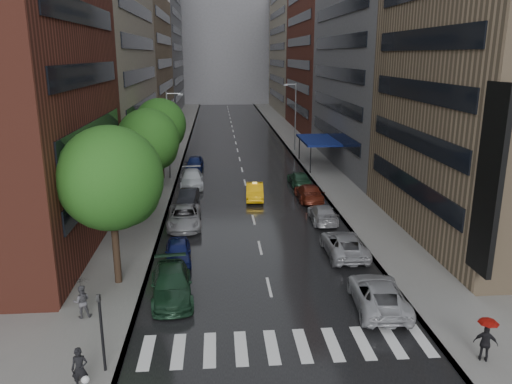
% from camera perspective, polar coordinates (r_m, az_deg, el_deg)
% --- Properties ---
extents(ground, '(220.00, 220.00, 0.00)m').
position_cam_1_polar(ground, '(25.38, 2.48, -14.80)').
color(ground, gray).
rests_on(ground, ground).
extents(road, '(14.00, 140.00, 0.01)m').
position_cam_1_polar(road, '(72.93, -2.26, 5.36)').
color(road, black).
rests_on(road, ground).
extents(sidewalk_left, '(4.00, 140.00, 0.15)m').
position_cam_1_polar(sidewalk_left, '(73.13, -9.35, 5.25)').
color(sidewalk_left, gray).
rests_on(sidewalk_left, ground).
extents(sidewalk_right, '(4.00, 140.00, 0.15)m').
position_cam_1_polar(sidewalk_right, '(73.81, 4.77, 5.50)').
color(sidewalk_right, gray).
rests_on(sidewalk_right, ground).
extents(crosswalk, '(13.15, 2.80, 0.01)m').
position_cam_1_polar(crosswalk, '(23.71, 3.59, -17.17)').
color(crosswalk, silver).
rests_on(crosswalk, ground).
extents(buildings_left, '(8.00, 108.00, 38.00)m').
position_cam_1_polar(buildings_left, '(81.52, -13.76, 17.30)').
color(buildings_left, maroon).
rests_on(buildings_left, ground).
extents(buildings_right, '(8.05, 109.10, 36.00)m').
position_cam_1_polar(buildings_right, '(80.47, 8.64, 16.90)').
color(buildings_right, '#937A5B').
rests_on(buildings_right, ground).
extents(building_far, '(40.00, 14.00, 32.00)m').
position_cam_1_polar(building_far, '(139.81, -3.51, 16.76)').
color(building_far, slate).
rests_on(building_far, ground).
extents(tree_near, '(5.76, 5.76, 9.17)m').
position_cam_1_polar(tree_near, '(28.20, -16.30, 1.50)').
color(tree_near, '#382619').
rests_on(tree_near, ground).
extents(tree_mid, '(5.32, 5.32, 8.47)m').
position_cam_1_polar(tree_mid, '(43.21, -12.25, 5.81)').
color(tree_mid, '#382619').
rests_on(tree_mid, ground).
extents(tree_far, '(5.34, 5.34, 8.51)m').
position_cam_1_polar(tree_far, '(52.64, -10.91, 7.59)').
color(tree_far, '#382619').
rests_on(tree_far, ground).
extents(taxi, '(1.80, 4.48, 1.45)m').
position_cam_1_polar(taxi, '(45.42, -0.15, 0.07)').
color(taxi, '#FBB10D').
rests_on(taxi, ground).
extents(parked_cars_left, '(2.72, 36.35, 1.61)m').
position_cam_1_polar(parked_cars_left, '(41.60, -7.93, -1.49)').
color(parked_cars_left, '#173422').
rests_on(parked_cars_left, ground).
extents(parked_cars_right, '(2.95, 30.60, 1.52)m').
position_cam_1_polar(parked_cars_right, '(37.46, 8.37, -3.48)').
color(parked_cars_right, '#A1A1A6').
rests_on(parked_cars_right, ground).
extents(ped_bag_walker, '(0.68, 0.48, 1.75)m').
position_cam_1_polar(ped_bag_walker, '(21.61, -19.46, -18.58)').
color(ped_bag_walker, black).
rests_on(ped_bag_walker, sidewalk_left).
extents(ped_black_umbrella, '(0.96, 0.98, 2.09)m').
position_cam_1_polar(ped_black_umbrella, '(26.47, -19.36, -10.99)').
color(ped_black_umbrella, '#4C4B50').
rests_on(ped_black_umbrella, sidewalk_left).
extents(ped_red_umbrella, '(1.04, 0.82, 2.01)m').
position_cam_1_polar(ped_red_umbrella, '(23.95, 24.86, -14.68)').
color(ped_red_umbrella, black).
rests_on(ped_red_umbrella, sidewalk_right).
extents(traffic_light, '(0.18, 0.15, 3.45)m').
position_cam_1_polar(traffic_light, '(21.74, -17.27, -14.35)').
color(traffic_light, black).
rests_on(traffic_light, sidewalk_left).
extents(street_lamp_left, '(1.74, 0.22, 9.00)m').
position_cam_1_polar(street_lamp_left, '(52.58, -9.91, 6.60)').
color(street_lamp_left, gray).
rests_on(street_lamp_left, sidewalk_left).
extents(street_lamp_right, '(1.74, 0.22, 9.00)m').
position_cam_1_polar(street_lamp_right, '(68.03, 4.46, 8.76)').
color(street_lamp_right, gray).
rests_on(street_lamp_right, sidewalk_right).
extents(awning, '(4.00, 8.00, 3.12)m').
position_cam_1_polar(awning, '(58.75, 7.14, 5.89)').
color(awning, navy).
rests_on(awning, sidewalk_right).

